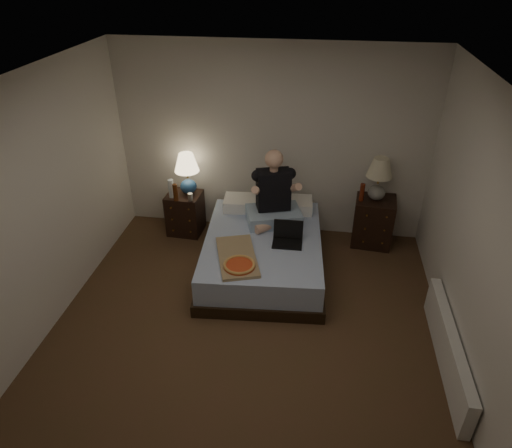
% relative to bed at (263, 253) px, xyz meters
% --- Properties ---
extents(floor, '(4.00, 4.50, 0.00)m').
position_rel_bed_xyz_m(floor, '(-0.03, -1.25, -0.23)').
color(floor, '#543624').
rests_on(floor, ground).
extents(ceiling, '(4.00, 4.50, 0.00)m').
position_rel_bed_xyz_m(ceiling, '(-0.03, -1.25, 2.27)').
color(ceiling, white).
rests_on(ceiling, ground).
extents(wall_back, '(4.00, 0.00, 2.50)m').
position_rel_bed_xyz_m(wall_back, '(-0.03, 1.00, 1.02)').
color(wall_back, silver).
rests_on(wall_back, ground).
extents(wall_left, '(0.00, 4.50, 2.50)m').
position_rel_bed_xyz_m(wall_left, '(-2.03, -1.25, 1.02)').
color(wall_left, silver).
rests_on(wall_left, ground).
extents(wall_right, '(0.00, 4.50, 2.50)m').
position_rel_bed_xyz_m(wall_right, '(1.97, -1.25, 1.02)').
color(wall_right, silver).
rests_on(wall_right, ground).
extents(bed, '(1.48, 1.90, 0.45)m').
position_rel_bed_xyz_m(bed, '(0.00, 0.00, 0.00)').
color(bed, '#5E80BD').
rests_on(bed, floor).
extents(nightstand_left, '(0.47, 0.42, 0.58)m').
position_rel_bed_xyz_m(nightstand_left, '(-1.16, 0.70, 0.06)').
color(nightstand_left, black).
rests_on(nightstand_left, floor).
extents(nightstand_right, '(0.54, 0.49, 0.65)m').
position_rel_bed_xyz_m(nightstand_right, '(1.35, 0.80, 0.10)').
color(nightstand_right, black).
rests_on(nightstand_right, floor).
extents(lamp_left, '(0.33, 0.33, 0.56)m').
position_rel_bed_xyz_m(lamp_left, '(-1.10, 0.76, 0.63)').
color(lamp_left, '#244D85').
rests_on(lamp_left, nightstand_left).
extents(lamp_right, '(0.32, 0.32, 0.56)m').
position_rel_bed_xyz_m(lamp_right, '(1.33, 0.80, 0.70)').
color(lamp_right, gray).
rests_on(lamp_right, nightstand_right).
extents(water_bottle, '(0.07, 0.07, 0.25)m').
position_rel_bed_xyz_m(water_bottle, '(-1.29, 0.60, 0.48)').
color(water_bottle, white).
rests_on(water_bottle, nightstand_left).
extents(soda_can, '(0.07, 0.07, 0.10)m').
position_rel_bed_xyz_m(soda_can, '(-1.02, 0.55, 0.40)').
color(soda_can, beige).
rests_on(soda_can, nightstand_left).
extents(beer_bottle_left, '(0.06, 0.06, 0.23)m').
position_rel_bed_xyz_m(beer_bottle_left, '(-1.21, 0.52, 0.47)').
color(beer_bottle_left, '#4E230B').
rests_on(beer_bottle_left, nightstand_left).
extents(beer_bottle_right, '(0.06, 0.06, 0.23)m').
position_rel_bed_xyz_m(beer_bottle_right, '(1.15, 0.74, 0.54)').
color(beer_bottle_right, '#63200E').
rests_on(beer_bottle_right, nightstand_right).
extents(person, '(0.78, 0.69, 0.93)m').
position_rel_bed_xyz_m(person, '(0.08, 0.38, 0.69)').
color(person, black).
rests_on(person, bed).
extents(laptop, '(0.34, 0.29, 0.24)m').
position_rel_bed_xyz_m(laptop, '(0.30, -0.10, 0.35)').
color(laptop, black).
rests_on(laptop, bed).
extents(pizza_box, '(0.61, 0.85, 0.08)m').
position_rel_bed_xyz_m(pizza_box, '(-0.17, -0.64, 0.27)').
color(pizza_box, tan).
rests_on(pizza_box, bed).
extents(radiator, '(0.10, 1.60, 0.40)m').
position_rel_bed_xyz_m(radiator, '(1.90, -1.24, -0.03)').
color(radiator, silver).
rests_on(radiator, floor).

